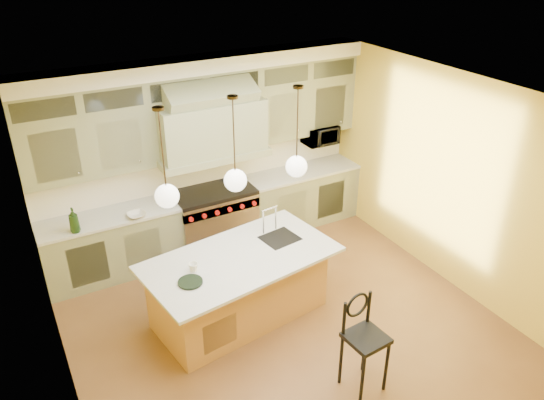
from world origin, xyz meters
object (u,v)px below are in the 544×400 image
range (215,218)px  kitchen_island (240,285)px  counter_stool (364,338)px  microwave (320,135)px

range → kitchen_island: (-0.39, -1.70, -0.01)m
counter_stool → kitchen_island: bearing=106.1°
range → counter_stool: bearing=-85.9°
kitchen_island → counter_stool: 1.80m
range → kitchen_island: 1.74m
range → counter_stool: (0.24, -3.36, 0.16)m
counter_stool → microwave: microwave is taller
range → microwave: size_ratio=2.21×
kitchen_island → microwave: microwave is taller
microwave → range: bearing=-176.9°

